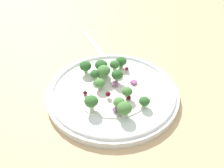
# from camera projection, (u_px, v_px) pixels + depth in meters

# --- Properties ---
(ground_plane) EXTENTS (1.80, 1.80, 0.02)m
(ground_plane) POSITION_uv_depth(u_px,v_px,m) (113.00, 99.00, 0.52)
(ground_plane) COLOR tan
(plate) EXTENTS (0.25, 0.25, 0.02)m
(plate) POSITION_uv_depth(u_px,v_px,m) (112.00, 91.00, 0.51)
(plate) COLOR white
(plate) RESTS_ON ground_plane
(dressing_pool) EXTENTS (0.15, 0.15, 0.00)m
(dressing_pool) POSITION_uv_depth(u_px,v_px,m) (112.00, 90.00, 0.50)
(dressing_pool) COLOR white
(dressing_pool) RESTS_ON plate
(broccoli_floret_0) EXTENTS (0.02, 0.02, 0.02)m
(broccoli_floret_0) POSITION_uv_depth(u_px,v_px,m) (115.00, 65.00, 0.53)
(broccoli_floret_0) COLOR #ADD18E
(broccoli_floret_0) RESTS_ON plate
(broccoli_floret_1) EXTENTS (0.02, 0.02, 0.02)m
(broccoli_floret_1) POSITION_uv_depth(u_px,v_px,m) (95.00, 74.00, 0.52)
(broccoli_floret_1) COLOR #9EC684
(broccoli_floret_1) RESTS_ON plate
(broccoli_floret_2) EXTENTS (0.02, 0.02, 0.02)m
(broccoli_floret_2) POSITION_uv_depth(u_px,v_px,m) (121.00, 62.00, 0.55)
(broccoli_floret_2) COLOR #9EC684
(broccoli_floret_2) RESTS_ON plate
(broccoli_floret_3) EXTENTS (0.02, 0.02, 0.02)m
(broccoli_floret_3) POSITION_uv_depth(u_px,v_px,m) (119.00, 102.00, 0.45)
(broccoli_floret_3) COLOR #8EB77A
(broccoli_floret_3) RESTS_ON plate
(broccoli_floret_4) EXTENTS (0.03, 0.03, 0.03)m
(broccoli_floret_4) POSITION_uv_depth(u_px,v_px,m) (104.00, 71.00, 0.51)
(broccoli_floret_4) COLOR #8EB77A
(broccoli_floret_4) RESTS_ON plate
(broccoli_floret_5) EXTENTS (0.02, 0.02, 0.03)m
(broccoli_floret_5) POSITION_uv_depth(u_px,v_px,m) (85.00, 66.00, 0.53)
(broccoli_floret_5) COLOR #9EC684
(broccoli_floret_5) RESTS_ON plate
(broccoli_floret_6) EXTENTS (0.02, 0.02, 0.02)m
(broccoli_floret_6) POSITION_uv_depth(u_px,v_px,m) (127.00, 92.00, 0.47)
(broccoli_floret_6) COLOR #ADD18E
(broccoli_floret_6) RESTS_ON plate
(broccoli_floret_7) EXTENTS (0.02, 0.02, 0.02)m
(broccoli_floret_7) POSITION_uv_depth(u_px,v_px,m) (144.00, 101.00, 0.46)
(broccoli_floret_7) COLOR #ADD18E
(broccoli_floret_7) RESTS_ON plate
(broccoli_floret_8) EXTENTS (0.03, 0.03, 0.03)m
(broccoli_floret_8) POSITION_uv_depth(u_px,v_px,m) (101.00, 65.00, 0.53)
(broccoli_floret_8) COLOR #ADD18E
(broccoli_floret_8) RESTS_ON plate
(broccoli_floret_9) EXTENTS (0.03, 0.03, 0.03)m
(broccoli_floret_9) POSITION_uv_depth(u_px,v_px,m) (124.00, 108.00, 0.44)
(broccoli_floret_9) COLOR #9EC684
(broccoli_floret_9) RESTS_ON plate
(broccoli_floret_10) EXTENTS (0.02, 0.02, 0.02)m
(broccoli_floret_10) POSITION_uv_depth(u_px,v_px,m) (118.00, 75.00, 0.51)
(broccoli_floret_10) COLOR #ADD18E
(broccoli_floret_10) RESTS_ON plate
(broccoli_floret_11) EXTENTS (0.02, 0.02, 0.02)m
(broccoli_floret_11) POSITION_uv_depth(u_px,v_px,m) (100.00, 83.00, 0.49)
(broccoli_floret_11) COLOR #9EC684
(broccoli_floret_11) RESTS_ON plate
(broccoli_floret_12) EXTENTS (0.02, 0.02, 0.02)m
(broccoli_floret_12) POSITION_uv_depth(u_px,v_px,m) (91.00, 101.00, 0.45)
(broccoli_floret_12) COLOR #ADD18E
(broccoli_floret_12) RESTS_ON plate
(cranberry_0) EXTENTS (0.01, 0.01, 0.01)m
(cranberry_0) POSITION_uv_depth(u_px,v_px,m) (129.00, 98.00, 0.48)
(cranberry_0) COLOR #4C0A14
(cranberry_0) RESTS_ON plate
(cranberry_1) EXTENTS (0.01, 0.01, 0.01)m
(cranberry_1) POSITION_uv_depth(u_px,v_px,m) (85.00, 93.00, 0.49)
(cranberry_1) COLOR #4C0A14
(cranberry_1) RESTS_ON plate
(cranberry_2) EXTENTS (0.01, 0.01, 0.01)m
(cranberry_2) POSITION_uv_depth(u_px,v_px,m) (107.00, 94.00, 0.48)
(cranberry_2) COLOR #4C0A14
(cranberry_2) RESTS_ON plate
(cranberry_3) EXTENTS (0.01, 0.01, 0.01)m
(cranberry_3) POSITION_uv_depth(u_px,v_px,m) (127.00, 69.00, 0.54)
(cranberry_3) COLOR maroon
(cranberry_3) RESTS_ON plate
(onion_bit_0) EXTENTS (0.01, 0.01, 0.01)m
(onion_bit_0) POSITION_uv_depth(u_px,v_px,m) (113.00, 84.00, 0.51)
(onion_bit_0) COLOR #A35B93
(onion_bit_0) RESTS_ON plate
(onion_bit_1) EXTENTS (0.01, 0.01, 0.00)m
(onion_bit_1) POSITION_uv_depth(u_px,v_px,m) (134.00, 82.00, 0.51)
(onion_bit_1) COLOR #934C84
(onion_bit_1) RESTS_ON plate
(onion_bit_2) EXTENTS (0.01, 0.01, 0.00)m
(onion_bit_2) POSITION_uv_depth(u_px,v_px,m) (125.00, 108.00, 0.46)
(onion_bit_2) COLOR #A35B93
(onion_bit_2) RESTS_ON plate
(onion_bit_3) EXTENTS (0.01, 0.01, 0.01)m
(onion_bit_3) POSITION_uv_depth(u_px,v_px,m) (116.00, 109.00, 0.45)
(onion_bit_3) COLOR #A35B93
(onion_bit_3) RESTS_ON plate
(fork) EXTENTS (0.14, 0.14, 0.01)m
(fork) POSITION_uv_depth(u_px,v_px,m) (99.00, 50.00, 0.63)
(fork) COLOR silver
(fork) RESTS_ON ground_plane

